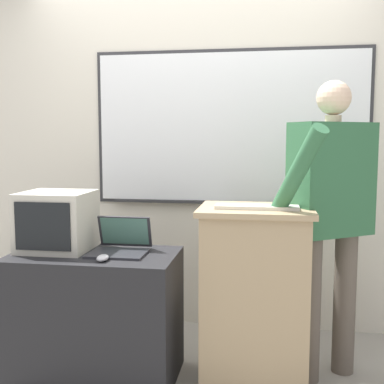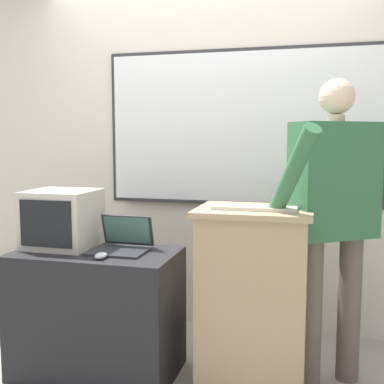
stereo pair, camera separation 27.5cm
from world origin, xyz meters
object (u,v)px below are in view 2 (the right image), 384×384
laptop (122,242)px  computer_mouse_by_laptop (101,256)px  side_desk (97,312)px  wireless_keyboard (254,208)px  person_presenter (333,210)px  crt_monitor (62,219)px  lectern_podium (253,298)px

laptop → computer_mouse_by_laptop: size_ratio=3.23×
side_desk → laptop: (0.14, 0.06, 0.42)m
side_desk → wireless_keyboard: 1.13m
side_desk → computer_mouse_by_laptop: 0.43m
person_presenter → laptop: 1.22m
person_presenter → laptop: bearing=153.9°
side_desk → person_presenter: size_ratio=0.55×
computer_mouse_by_laptop → crt_monitor: (-0.35, 0.22, 0.16)m
wireless_keyboard → crt_monitor: size_ratio=1.13×
wireless_keyboard → computer_mouse_by_laptop: size_ratio=4.49×
side_desk → person_presenter: bearing=9.2°
wireless_keyboard → computer_mouse_by_laptop: 0.87m
crt_monitor → computer_mouse_by_laptop: bearing=-31.4°
laptop → wireless_keyboard: bearing=-3.6°
laptop → crt_monitor: (-0.39, -0.00, 0.12)m
lectern_podium → computer_mouse_by_laptop: lectern_podium is taller
side_desk → person_presenter: 1.49m
laptop → computer_mouse_by_laptop: 0.22m
computer_mouse_by_laptop → lectern_podium: bearing=15.7°
computer_mouse_by_laptop → crt_monitor: crt_monitor is taller
computer_mouse_by_laptop → crt_monitor: bearing=148.6°
person_presenter → laptop: person_presenter is taller
side_desk → computer_mouse_by_laptop: size_ratio=9.50×
laptop → crt_monitor: 0.41m
laptop → wireless_keyboard: 0.82m
side_desk → wireless_keyboard: bearing=0.7°
laptop → crt_monitor: crt_monitor is taller
wireless_keyboard → side_desk: bearing=-179.3°
side_desk → crt_monitor: size_ratio=2.40×
person_presenter → wireless_keyboard: (-0.41, -0.20, 0.02)m
crt_monitor → person_presenter: bearing=5.6°
lectern_podium → side_desk: bearing=-175.5°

